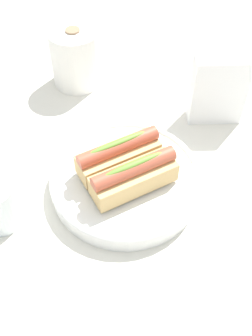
% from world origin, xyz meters
% --- Properties ---
extents(ground_plane, '(2.40, 2.40, 0.00)m').
position_xyz_m(ground_plane, '(0.00, 0.00, 0.00)').
color(ground_plane, silver).
extents(serving_bowl, '(0.27, 0.27, 0.04)m').
position_xyz_m(serving_bowl, '(0.02, -0.00, 0.02)').
color(serving_bowl, white).
rests_on(serving_bowl, ground_plane).
extents(hotdog_front, '(0.16, 0.09, 0.06)m').
position_xyz_m(hotdog_front, '(0.02, -0.03, 0.07)').
color(hotdog_front, '#DBB270').
rests_on(hotdog_front, serving_bowl).
extents(hotdog_back, '(0.16, 0.09, 0.06)m').
position_xyz_m(hotdog_back, '(0.01, 0.02, 0.07)').
color(hotdog_back, '#DBB270').
rests_on(hotdog_back, serving_bowl).
extents(paper_towel_roll, '(0.11, 0.11, 0.13)m').
position_xyz_m(paper_towel_roll, '(-0.02, 0.33, 0.07)').
color(paper_towel_roll, white).
rests_on(paper_towel_roll, ground_plane).
extents(napkin_box, '(0.12, 0.06, 0.15)m').
position_xyz_m(napkin_box, '(0.24, 0.14, 0.07)').
color(napkin_box, white).
rests_on(napkin_box, ground_plane).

